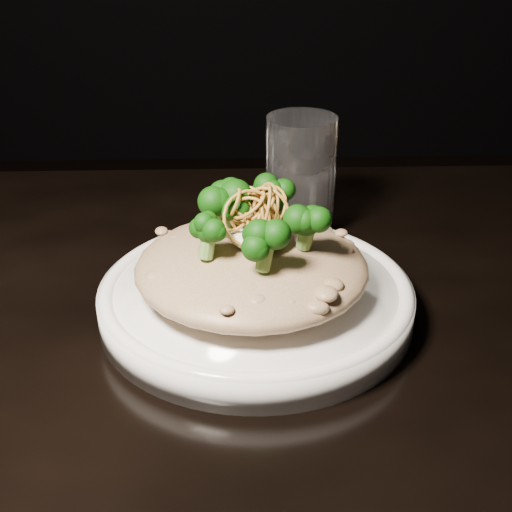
{
  "coord_description": "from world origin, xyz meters",
  "views": [
    {
      "loc": [
        -0.11,
        -0.44,
        1.07
      ],
      "look_at": [
        -0.09,
        0.06,
        0.81
      ],
      "focal_mm": 50.0,
      "sensor_mm": 36.0,
      "label": 1
    }
  ],
  "objects": [
    {
      "name": "risotto",
      "position": [
        -0.1,
        0.05,
        0.8
      ],
      "size": [
        0.19,
        0.19,
        0.04
      ],
      "primitive_type": "ellipsoid",
      "color": "brown",
      "rests_on": "plate"
    },
    {
      "name": "shallots",
      "position": [
        -0.1,
        0.06,
        0.85
      ],
      "size": [
        0.05,
        0.05,
        0.03
      ],
      "primitive_type": null,
      "color": "brown",
      "rests_on": "cheese"
    },
    {
      "name": "table",
      "position": [
        0.0,
        0.0,
        0.67
      ],
      "size": [
        1.1,
        0.8,
        0.75
      ],
      "color": "black",
      "rests_on": "ground"
    },
    {
      "name": "plate",
      "position": [
        -0.09,
        0.06,
        0.76
      ],
      "size": [
        0.26,
        0.26,
        0.03
      ],
      "primitive_type": "cylinder",
      "color": "white",
      "rests_on": "table"
    },
    {
      "name": "broccoli",
      "position": [
        -0.1,
        0.05,
        0.84
      ],
      "size": [
        0.12,
        0.12,
        0.04
      ],
      "primitive_type": null,
      "color": "black",
      "rests_on": "risotto"
    },
    {
      "name": "cheese",
      "position": [
        -0.09,
        0.06,
        0.82
      ],
      "size": [
        0.05,
        0.05,
        0.01
      ],
      "primitive_type": "ellipsoid",
      "color": "white",
      "rests_on": "risotto"
    },
    {
      "name": "drinking_glass",
      "position": [
        -0.05,
        0.21,
        0.81
      ],
      "size": [
        0.09,
        0.09,
        0.12
      ],
      "primitive_type": "cylinder",
      "rotation": [
        0.0,
        0.0,
        -0.42
      ],
      "color": "white",
      "rests_on": "table"
    }
  ]
}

